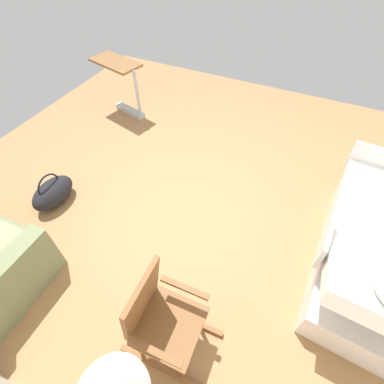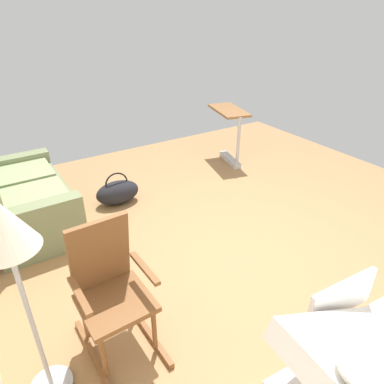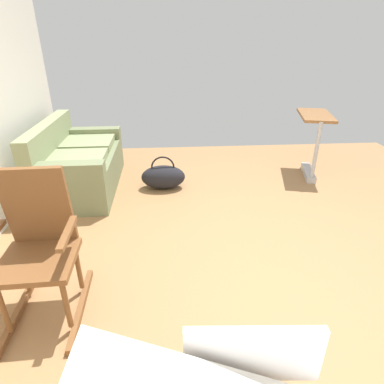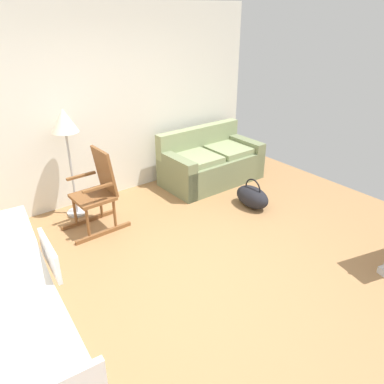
{
  "view_description": "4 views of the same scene",
  "coord_description": "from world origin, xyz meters",
  "px_view_note": "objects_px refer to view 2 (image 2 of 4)",
  "views": [
    {
      "loc": [
        -0.94,
        2.03,
        2.69
      ],
      "look_at": [
        -0.21,
        0.47,
        0.75
      ],
      "focal_mm": 26.24,
      "sensor_mm": 36.0,
      "label": 1
    },
    {
      "loc": [
        -2.29,
        2.01,
        2.3
      ],
      "look_at": [
        0.29,
        0.37,
        0.63
      ],
      "focal_mm": 32.43,
      "sensor_mm": 36.0,
      "label": 2
    },
    {
      "loc": [
        -2.29,
        0.64,
        1.78
      ],
      "look_at": [
        0.04,
        0.46,
        0.65
      ],
      "focal_mm": 30.09,
      "sensor_mm": 36.0,
      "label": 3
    },
    {
      "loc": [
        -2.11,
        -2.66,
        2.61
      ],
      "look_at": [
        0.24,
        0.43,
        0.72
      ],
      "focal_mm": 35.65,
      "sensor_mm": 36.0,
      "label": 4
    }
  ],
  "objects_px": {
    "overbed_table": "(230,130)",
    "duffel_bag": "(118,192)",
    "couch": "(25,201)",
    "rocking_chair": "(111,291)",
    "floor_lamp": "(6,241)"
  },
  "relations": [
    {
      "from": "overbed_table",
      "to": "duffel_bag",
      "type": "height_order",
      "value": "overbed_table"
    },
    {
      "from": "couch",
      "to": "rocking_chair",
      "type": "relative_size",
      "value": 1.53
    },
    {
      "from": "couch",
      "to": "floor_lamp",
      "type": "distance_m",
      "value": 2.4
    },
    {
      "from": "overbed_table",
      "to": "duffel_bag",
      "type": "bearing_deg",
      "value": 98.87
    },
    {
      "from": "duffel_bag",
      "to": "overbed_table",
      "type": "bearing_deg",
      "value": -81.13
    },
    {
      "from": "floor_lamp",
      "to": "duffel_bag",
      "type": "relative_size",
      "value": 2.61
    },
    {
      "from": "couch",
      "to": "duffel_bag",
      "type": "distance_m",
      "value": 1.08
    },
    {
      "from": "couch",
      "to": "rocking_chair",
      "type": "height_order",
      "value": "rocking_chair"
    },
    {
      "from": "overbed_table",
      "to": "couch",
      "type": "bearing_deg",
      "value": 94.09
    },
    {
      "from": "rocking_chair",
      "to": "duffel_bag",
      "type": "distance_m",
      "value": 2.17
    },
    {
      "from": "duffel_bag",
      "to": "rocking_chair",
      "type": "bearing_deg",
      "value": 157.87
    },
    {
      "from": "couch",
      "to": "duffel_bag",
      "type": "height_order",
      "value": "couch"
    },
    {
      "from": "couch",
      "to": "floor_lamp",
      "type": "relative_size",
      "value": 1.09
    },
    {
      "from": "rocking_chair",
      "to": "overbed_table",
      "type": "relative_size",
      "value": 1.2
    },
    {
      "from": "couch",
      "to": "duffel_bag",
      "type": "relative_size",
      "value": 2.84
    }
  ]
}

